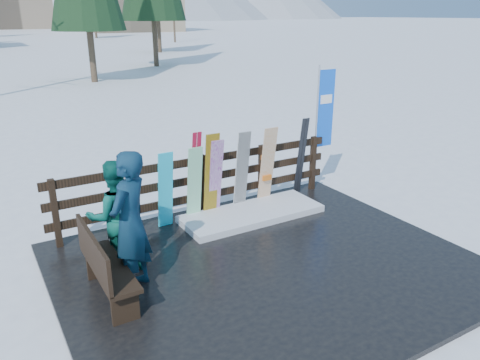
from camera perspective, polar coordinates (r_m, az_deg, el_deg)
ground at (r=7.23m, az=3.45°, el=-10.69°), size 700.00×700.00×0.00m
deck at (r=7.21m, az=3.45°, el=-10.42°), size 6.00×5.00×0.08m
fence at (r=8.65m, az=-4.60°, el=-0.06°), size 5.60×0.10×1.15m
snow_patch at (r=8.71m, az=1.45°, el=-4.12°), size 2.65×1.00×0.12m
bench at (r=6.37m, az=-16.33°, el=-9.87°), size 0.41×1.50×0.97m
snowboard_0 at (r=8.15m, az=-9.07°, el=-1.24°), size 0.26×0.22×1.39m
snowboard_1 at (r=8.35m, az=-5.57°, el=-0.52°), size 0.27×0.22×1.41m
snowboard_2 at (r=8.45m, az=-3.52°, el=0.50°), size 0.27×0.23×1.60m
snowboard_3 at (r=8.51m, az=-3.01°, el=0.20°), size 0.25×0.26×1.48m
snowboard_4 at (r=8.75m, az=0.22°, el=1.06°), size 0.26×0.24×1.56m
snowboard_5 at (r=9.04m, az=3.33°, el=1.68°), size 0.29×0.27×1.57m
ski_pair_a at (r=8.38m, az=-5.48°, el=0.50°), size 0.16×0.30×1.66m
ski_pair_b at (r=9.58m, az=7.45°, el=2.80°), size 0.17×0.24×1.64m
rental_flag at (r=9.96m, az=10.10°, el=7.99°), size 0.45×0.04×2.60m
person_front at (r=6.31m, az=-13.26°, el=-5.13°), size 0.85×0.83×1.96m
person_back at (r=6.93m, az=-14.95°, el=-4.29°), size 0.88×0.72×1.68m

